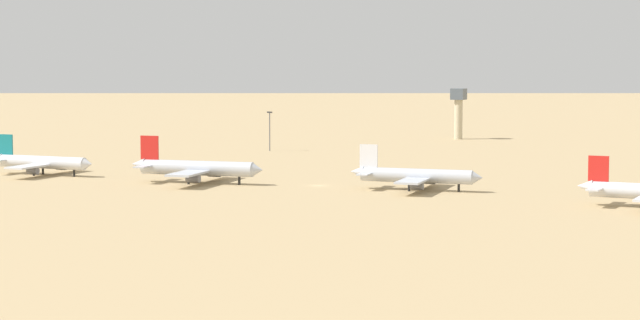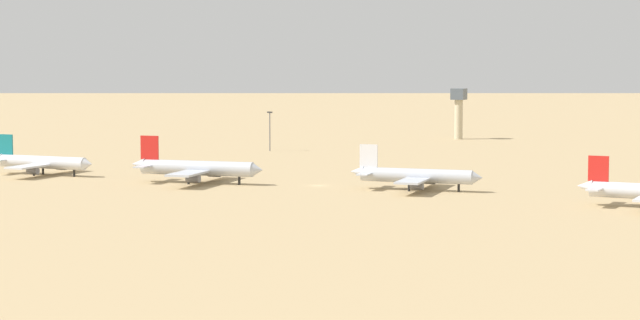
% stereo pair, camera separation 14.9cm
% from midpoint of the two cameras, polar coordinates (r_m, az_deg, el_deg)
% --- Properties ---
extents(ground, '(4000.00, 4000.00, 0.00)m').
position_cam_midpoint_polar(ground, '(297.21, -0.10, -1.24)').
color(ground, tan).
extents(ridge_far_west, '(264.01, 252.89, 118.51)m').
position_cam_midpoint_polar(ridge_far_west, '(1449.99, -1.47, 6.16)').
color(ridge_far_west, gray).
rests_on(ridge_far_west, ground).
extents(ridge_west, '(347.54, 260.07, 83.20)m').
position_cam_midpoint_polar(ridge_west, '(1318.78, 14.02, 5.35)').
color(ridge_west, slate).
rests_on(ridge_west, ground).
extents(parked_jet_teal_1, '(32.87, 27.60, 10.87)m').
position_cam_midpoint_polar(parked_jet_teal_1, '(331.37, -13.29, -0.10)').
color(parked_jet_teal_1, silver).
rests_on(parked_jet_teal_1, ground).
extents(parked_jet_red_2, '(36.20, 30.78, 11.97)m').
position_cam_midpoint_polar(parked_jet_red_2, '(303.62, -6.01, -0.39)').
color(parked_jet_red_2, silver).
rests_on(parked_jet_red_2, ground).
extents(parked_jet_white_3, '(33.04, 28.00, 10.91)m').
position_cam_midpoint_polar(parked_jet_white_3, '(287.37, 4.58, -0.76)').
color(parked_jet_white_3, silver).
rests_on(parked_jet_white_3, ground).
extents(control_tower, '(5.20, 5.20, 19.67)m').
position_cam_midpoint_polar(control_tower, '(462.35, 6.67, 2.47)').
color(control_tower, '#C6B793').
rests_on(control_tower, ground).
extents(light_pole_mid, '(1.80, 0.50, 13.46)m').
position_cam_midpoint_polar(light_pole_mid, '(403.44, -2.45, 1.56)').
color(light_pole_mid, '#59595E').
rests_on(light_pole_mid, ground).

